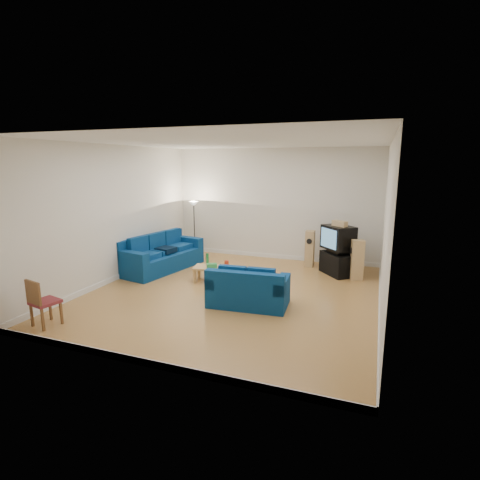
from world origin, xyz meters
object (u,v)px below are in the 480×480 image
(sofa_loveseat, at_px, (248,292))
(coffee_table, at_px, (215,269))
(television, at_px, (338,238))
(sofa_three_seat, at_px, (160,257))
(tv_stand, at_px, (337,264))

(sofa_loveseat, xyz_separation_m, coffee_table, (-1.24, 1.18, 0.02))
(sofa_loveseat, height_order, coffee_table, sofa_loveseat)
(coffee_table, distance_m, television, 3.16)
(coffee_table, relative_size, television, 1.15)
(sofa_three_seat, relative_size, tv_stand, 2.76)
(coffee_table, relative_size, tv_stand, 1.20)
(sofa_three_seat, height_order, television, television)
(sofa_three_seat, distance_m, tv_stand, 4.62)
(sofa_three_seat, bearing_deg, tv_stand, 115.16)
(tv_stand, bearing_deg, sofa_loveseat, -66.14)
(sofa_three_seat, xyz_separation_m, coffee_table, (1.82, -0.47, -0.02))
(coffee_table, bearing_deg, television, 31.30)
(sofa_three_seat, bearing_deg, television, 115.11)
(sofa_loveseat, height_order, television, television)
(television, bearing_deg, tv_stand, 93.00)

